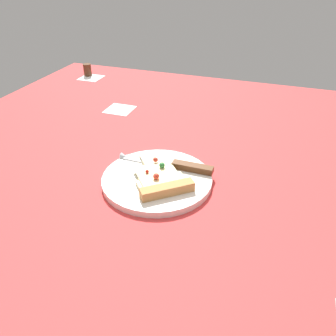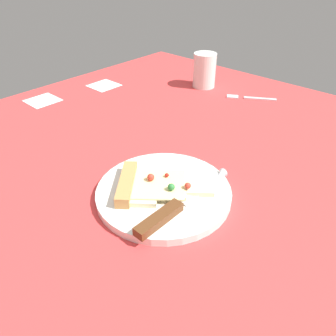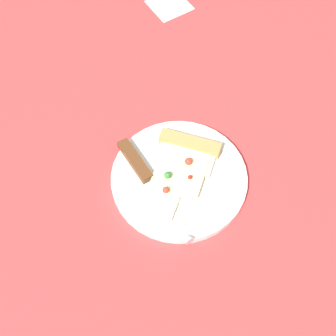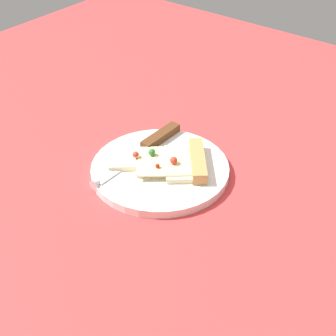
{
  "view_description": "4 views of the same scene",
  "coord_description": "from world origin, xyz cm",
  "px_view_note": "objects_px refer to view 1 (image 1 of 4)",
  "views": [
    {
      "loc": [
        22.83,
        -66.89,
        46.44
      ],
      "look_at": [
        0.11,
        -2.2,
        2.39
      ],
      "focal_mm": 36.5,
      "sensor_mm": 36.0,
      "label": 1
    },
    {
      "loc": [
        33.6,
        27.32,
        39.92
      ],
      "look_at": [
        -5.19,
        -7.74,
        3.51
      ],
      "focal_mm": 34.45,
      "sensor_mm": 36.0,
      "label": 2
    },
    {
      "loc": [
        -36.08,
        19.03,
        76.67
      ],
      "look_at": [
        0.91,
        -4.5,
        2.16
      ],
      "focal_mm": 49.0,
      "sensor_mm": 36.0,
      "label": 3
    },
    {
      "loc": [
        -61.08,
        -53.99,
        58.2
      ],
      "look_at": [
        -3.34,
        -8.84,
        3.77
      ],
      "focal_mm": 54.84,
      "sensor_mm": 36.0,
      "label": 4
    }
  ],
  "objects_px": {
    "pizza_slice": "(161,180)",
    "pepper_shaker": "(87,70)",
    "plate": "(157,180)",
    "knife": "(175,164)"
  },
  "relations": [
    {
      "from": "plate",
      "to": "pizza_slice",
      "type": "bearing_deg",
      "value": -50.06
    },
    {
      "from": "knife",
      "to": "pepper_shaker",
      "type": "relative_size",
      "value": 4.69
    },
    {
      "from": "knife",
      "to": "pepper_shaker",
      "type": "xyz_separation_m",
      "value": [
        -0.6,
        0.6,
        0.0
      ]
    },
    {
      "from": "pizza_slice",
      "to": "pepper_shaker",
      "type": "height_order",
      "value": "pepper_shaker"
    },
    {
      "from": "pizza_slice",
      "to": "pepper_shaker",
      "type": "bearing_deg",
      "value": 91.38
    },
    {
      "from": "pepper_shaker",
      "to": "plate",
      "type": "bearing_deg",
      "value": -48.89
    },
    {
      "from": "knife",
      "to": "plate",
      "type": "bearing_deg",
      "value": 157.29
    },
    {
      "from": "pizza_slice",
      "to": "knife",
      "type": "distance_m",
      "value": 0.08
    },
    {
      "from": "plate",
      "to": "knife",
      "type": "height_order",
      "value": "knife"
    },
    {
      "from": "knife",
      "to": "pizza_slice",
      "type": "bearing_deg",
      "value": 174.32
    }
  ]
}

